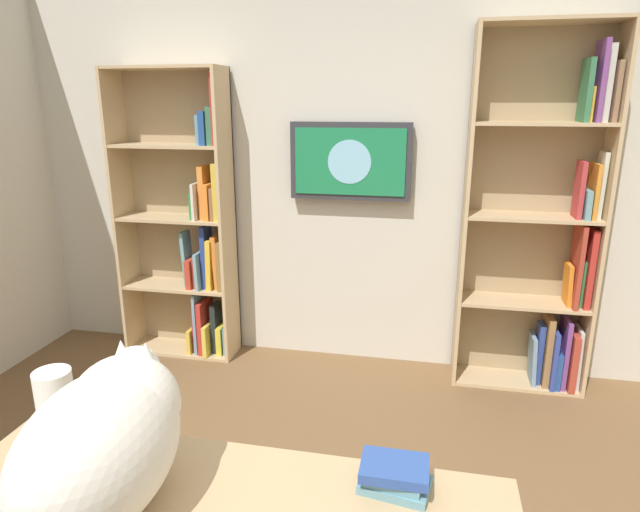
% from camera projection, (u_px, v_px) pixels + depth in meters
% --- Properties ---
extents(wall_back, '(4.52, 0.06, 2.70)m').
position_uv_depth(wall_back, '(346.00, 166.00, 3.56)').
color(wall_back, beige).
rests_on(wall_back, ground).
extents(bookshelf_left, '(0.79, 0.28, 2.19)m').
position_uv_depth(bookshelf_left, '(546.00, 235.00, 3.26)').
color(bookshelf_left, tan).
rests_on(bookshelf_left, ground).
extents(bookshelf_right, '(0.79, 0.28, 1.98)m').
position_uv_depth(bookshelf_right, '(189.00, 231.00, 3.73)').
color(bookshelf_right, tan).
rests_on(bookshelf_right, ground).
extents(wall_mounted_tv, '(0.78, 0.07, 0.49)m').
position_uv_depth(wall_mounted_tv, '(350.00, 161.00, 3.46)').
color(wall_mounted_tv, '#333338').
extents(cat, '(0.36, 0.68, 0.39)m').
position_uv_depth(cat, '(108.00, 437.00, 1.35)').
color(cat, silver).
rests_on(cat, desk).
extents(paper_towel_roll, '(0.11, 0.11, 0.25)m').
position_uv_depth(paper_towel_roll, '(57.00, 409.00, 1.62)').
color(paper_towel_roll, white).
rests_on(paper_towel_roll, desk).
extents(desk_book_stack, '(0.20, 0.15, 0.08)m').
position_uv_depth(desk_book_stack, '(395.00, 476.00, 1.45)').
color(desk_book_stack, '#6699A8').
rests_on(desk_book_stack, desk).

